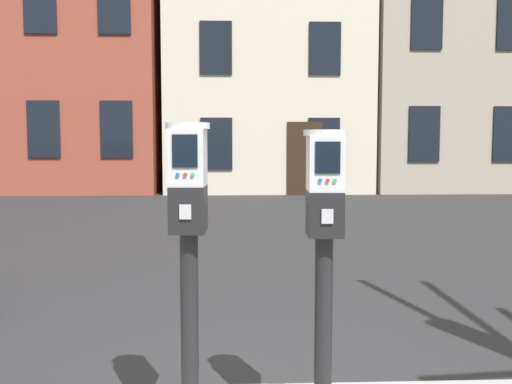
# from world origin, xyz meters

# --- Properties ---
(parking_meter_near_kerb) EXTENTS (0.23, 0.26, 1.52)m
(parking_meter_near_kerb) POSITION_xyz_m (-0.27, -0.27, 1.18)
(parking_meter_near_kerb) COLOR black
(parking_meter_near_kerb) RESTS_ON sidewalk_slab
(parking_meter_twin_adjacent) EXTENTS (0.23, 0.26, 1.48)m
(parking_meter_twin_adjacent) POSITION_xyz_m (0.40, -0.27, 1.16)
(parking_meter_twin_adjacent) COLOR black
(parking_meter_twin_adjacent) RESTS_ON sidewalk_slab
(townhouse_brownstone) EXTENTS (8.10, 5.86, 10.28)m
(townhouse_brownstone) POSITION_xyz_m (-6.31, 16.68, 5.14)
(townhouse_brownstone) COLOR brown
(townhouse_brownstone) RESTS_ON ground_plane
(townhouse_brick_corner) EXTENTS (6.15, 5.99, 10.74)m
(townhouse_brick_corner) POSITION_xyz_m (1.08, 16.75, 5.37)
(townhouse_brick_corner) COLOR beige
(townhouse_brick_corner) RESTS_ON ground_plane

